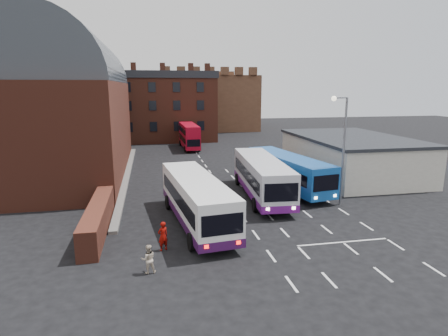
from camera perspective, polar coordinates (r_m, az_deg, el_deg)
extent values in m
plane|color=black|center=(25.70, 4.36, -9.45)|extent=(180.00, 180.00, 0.00)
cube|color=#602B1E|center=(45.13, -22.69, 5.57)|extent=(12.00, 28.00, 10.00)
cylinder|color=#1E2328|center=(44.92, -23.22, 11.91)|extent=(12.00, 26.00, 12.00)
cube|color=#602B1E|center=(26.69, -18.65, -7.20)|extent=(1.20, 10.00, 1.80)
cube|color=beige|center=(43.43, 18.74, 1.64)|extent=(10.00, 16.00, 4.00)
cube|color=#282B30|center=(43.12, 18.93, 4.38)|extent=(10.40, 16.40, 0.30)
cube|color=brown|center=(69.12, -10.83, 8.69)|extent=(22.00, 10.00, 11.00)
cube|color=brown|center=(89.94, -3.18, 9.96)|extent=(22.00, 22.00, 12.00)
cube|color=white|center=(26.32, -4.25, -4.49)|extent=(4.16, 12.35, 2.75)
cube|color=black|center=(26.28, -4.26, -4.14)|extent=(4.08, 11.16, 0.99)
cylinder|color=black|center=(30.08, -8.52, -5.19)|extent=(0.44, 1.13, 1.10)
cylinder|color=black|center=(22.56, -5.01, -11.13)|extent=(0.44, 1.13, 1.10)
cylinder|color=black|center=(30.62, -3.42, -4.76)|extent=(0.44, 1.13, 1.10)
cylinder|color=black|center=(23.27, 1.71, -10.34)|extent=(0.44, 1.13, 1.10)
cube|color=silver|center=(32.81, 5.76, -1.08)|extent=(3.64, 12.56, 2.82)
cube|color=black|center=(32.77, 5.77, -0.79)|extent=(3.62, 11.36, 1.01)
cylinder|color=black|center=(29.87, 10.05, -5.34)|extent=(0.39, 1.15, 1.13)
cylinder|color=black|center=(37.61, 6.31, -1.58)|extent=(0.39, 1.15, 1.13)
cylinder|color=black|center=(29.17, 4.73, -5.62)|extent=(0.39, 1.15, 1.13)
cylinder|color=black|center=(37.06, 2.07, -1.72)|extent=(0.39, 1.15, 1.13)
cube|color=#144E9D|center=(35.58, 9.70, -0.30)|extent=(4.67, 12.11, 2.69)
cube|color=black|center=(35.55, 9.71, -0.04)|extent=(4.52, 10.93, 0.97)
cylinder|color=black|center=(33.58, 14.86, -3.65)|extent=(0.48, 1.11, 1.07)
cylinder|color=black|center=(40.07, 8.25, -0.81)|extent=(0.48, 1.11, 1.07)
cylinder|color=black|center=(32.12, 10.95, -4.18)|extent=(0.48, 1.11, 1.07)
cylinder|color=black|center=(38.85, 4.79, -1.14)|extent=(0.48, 1.11, 1.07)
cube|color=#AA081E|center=(59.05, -5.33, 5.01)|extent=(2.43, 9.64, 3.40)
cube|color=black|center=(59.11, -5.32, 4.55)|extent=(2.46, 8.45, 0.78)
cylinder|color=black|center=(56.45, -3.79, 2.96)|extent=(0.27, 0.88, 0.87)
cylinder|color=black|center=(62.76, -4.71, 3.88)|extent=(0.27, 0.88, 0.87)
cylinder|color=black|center=(56.17, -5.99, 2.87)|extent=(0.27, 0.88, 0.87)
cylinder|color=black|center=(62.50, -6.69, 3.80)|extent=(0.27, 0.88, 0.87)
cylinder|color=slate|center=(31.45, 17.74, 2.24)|extent=(0.17, 0.17, 8.69)
cylinder|color=slate|center=(30.45, 17.36, 10.19)|extent=(1.45, 0.68, 0.11)
sphere|color=#FFF2CC|center=(29.86, 16.41, 10.11)|extent=(0.39, 0.39, 0.39)
imported|color=#7E0904|center=(22.67, -9.30, -10.20)|extent=(0.78, 0.69, 1.78)
imported|color=#BCAB95|center=(20.28, -11.46, -13.44)|extent=(0.82, 0.67, 1.55)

